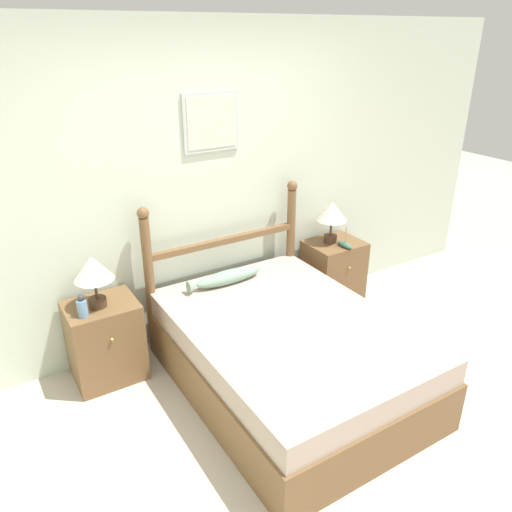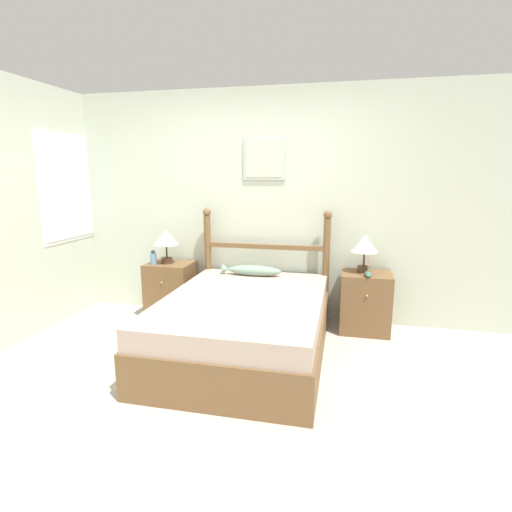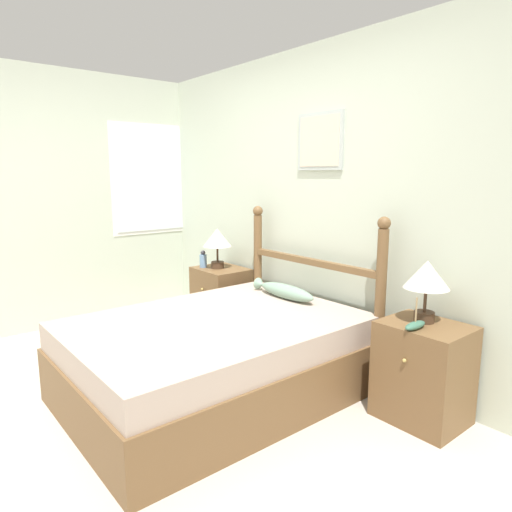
{
  "view_description": "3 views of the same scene",
  "coord_description": "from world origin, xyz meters",
  "px_view_note": "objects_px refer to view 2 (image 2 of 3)",
  "views": [
    {
      "loc": [
        -1.65,
        -1.8,
        2.44
      ],
      "look_at": [
        0.11,
        1.05,
        0.92
      ],
      "focal_mm": 35.0,
      "sensor_mm": 36.0,
      "label": 1
    },
    {
      "loc": [
        0.99,
        -2.68,
        1.63
      ],
      "look_at": [
        0.16,
        1.0,
        0.86
      ],
      "focal_mm": 28.0,
      "sensor_mm": 36.0,
      "label": 2
    },
    {
      "loc": [
        2.63,
        -1.05,
        1.54
      ],
      "look_at": [
        0.04,
        1.08,
        0.94
      ],
      "focal_mm": 32.0,
      "sensor_mm": 36.0,
      "label": 3
    }
  ],
  "objects_px": {
    "nightstand_right": "(365,302)",
    "model_boat": "(368,274)",
    "table_lamp_left": "(166,239)",
    "fish_pillow": "(252,270)",
    "bed": "(244,326)",
    "bottle": "(153,258)",
    "nightstand_left": "(171,289)",
    "table_lamp_right": "(365,245)"
  },
  "relations": [
    {
      "from": "bottle",
      "to": "fish_pillow",
      "type": "distance_m",
      "value": 1.14
    },
    {
      "from": "table_lamp_left",
      "to": "model_boat",
      "type": "bearing_deg",
      "value": -2.82
    },
    {
      "from": "fish_pillow",
      "to": "bottle",
      "type": "bearing_deg",
      "value": -178.27
    },
    {
      "from": "bottle",
      "to": "model_boat",
      "type": "height_order",
      "value": "model_boat"
    },
    {
      "from": "nightstand_right",
      "to": "table_lamp_right",
      "type": "distance_m",
      "value": 0.6
    },
    {
      "from": "model_boat",
      "to": "table_lamp_right",
      "type": "bearing_deg",
      "value": 103.65
    },
    {
      "from": "nightstand_right",
      "to": "table_lamp_right",
      "type": "xyz_separation_m",
      "value": [
        -0.04,
        0.03,
        0.6
      ]
    },
    {
      "from": "fish_pillow",
      "to": "bed",
      "type": "bearing_deg",
      "value": -82.34
    },
    {
      "from": "nightstand_left",
      "to": "bed",
      "type": "bearing_deg",
      "value": -36.81
    },
    {
      "from": "table_lamp_right",
      "to": "bottle",
      "type": "xyz_separation_m",
      "value": [
        -2.3,
        -0.14,
        -0.21
      ]
    },
    {
      "from": "bed",
      "to": "fish_pillow",
      "type": "relative_size",
      "value": 3.01
    },
    {
      "from": "nightstand_right",
      "to": "fish_pillow",
      "type": "bearing_deg",
      "value": -176.38
    },
    {
      "from": "table_lamp_left",
      "to": "nightstand_right",
      "type": "bearing_deg",
      "value": 0.63
    },
    {
      "from": "table_lamp_right",
      "to": "fish_pillow",
      "type": "distance_m",
      "value": 1.2
    },
    {
      "from": "table_lamp_right",
      "to": "nightstand_right",
      "type": "bearing_deg",
      "value": -39.16
    },
    {
      "from": "nightstand_right",
      "to": "fish_pillow",
      "type": "height_order",
      "value": "fish_pillow"
    },
    {
      "from": "table_lamp_right",
      "to": "model_boat",
      "type": "bearing_deg",
      "value": -76.35
    },
    {
      "from": "table_lamp_right",
      "to": "fish_pillow",
      "type": "bearing_deg",
      "value": -174.83
    },
    {
      "from": "table_lamp_right",
      "to": "nightstand_left",
      "type": "bearing_deg",
      "value": -179.22
    },
    {
      "from": "bed",
      "to": "bottle",
      "type": "height_order",
      "value": "bottle"
    },
    {
      "from": "nightstand_left",
      "to": "table_lamp_right",
      "type": "bearing_deg",
      "value": 0.78
    },
    {
      "from": "fish_pillow",
      "to": "model_boat",
      "type": "bearing_deg",
      "value": -2.75
    },
    {
      "from": "model_boat",
      "to": "bed",
      "type": "bearing_deg",
      "value": -148.01
    },
    {
      "from": "model_boat",
      "to": "fish_pillow",
      "type": "height_order",
      "value": "model_boat"
    },
    {
      "from": "bed",
      "to": "nightstand_left",
      "type": "bearing_deg",
      "value": 143.19
    },
    {
      "from": "bottle",
      "to": "bed",
      "type": "bearing_deg",
      "value": -29.83
    },
    {
      "from": "nightstand_right",
      "to": "model_boat",
      "type": "xyz_separation_m",
      "value": [
        0.0,
        -0.13,
        0.34
      ]
    },
    {
      "from": "nightstand_left",
      "to": "bottle",
      "type": "distance_m",
      "value": 0.43
    },
    {
      "from": "table_lamp_left",
      "to": "table_lamp_right",
      "type": "relative_size",
      "value": 1.0
    },
    {
      "from": "table_lamp_right",
      "to": "bottle",
      "type": "height_order",
      "value": "table_lamp_right"
    },
    {
      "from": "nightstand_right",
      "to": "table_lamp_left",
      "type": "height_order",
      "value": "table_lamp_left"
    },
    {
      "from": "nightstand_left",
      "to": "bottle",
      "type": "xyz_separation_m",
      "value": [
        -0.14,
        -0.11,
        0.39
      ]
    },
    {
      "from": "nightstand_right",
      "to": "nightstand_left",
      "type": "bearing_deg",
      "value": 180.0
    },
    {
      "from": "bottle",
      "to": "model_boat",
      "type": "relative_size",
      "value": 0.88
    },
    {
      "from": "bottle",
      "to": "fish_pillow",
      "type": "relative_size",
      "value": 0.26
    },
    {
      "from": "bed",
      "to": "nightstand_left",
      "type": "relative_size",
      "value": 3.1
    },
    {
      "from": "table_lamp_left",
      "to": "bottle",
      "type": "xyz_separation_m",
      "value": [
        -0.12,
        -0.09,
        -0.21
      ]
    },
    {
      "from": "bed",
      "to": "table_lamp_left",
      "type": "relative_size",
      "value": 5.01
    },
    {
      "from": "nightstand_left",
      "to": "table_lamp_right",
      "type": "distance_m",
      "value": 2.24
    },
    {
      "from": "nightstand_left",
      "to": "bottle",
      "type": "bearing_deg",
      "value": -142.19
    },
    {
      "from": "bed",
      "to": "bottle",
      "type": "bearing_deg",
      "value": 150.17
    },
    {
      "from": "bed",
      "to": "table_lamp_right",
      "type": "relative_size",
      "value": 5.01
    }
  ]
}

